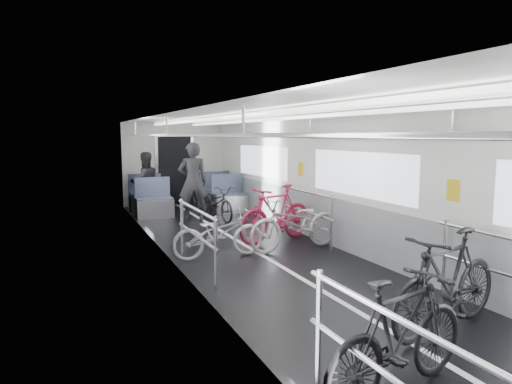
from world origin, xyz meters
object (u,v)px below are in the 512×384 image
(bike_aisle, at_px, (217,202))
(person_seated, at_px, (145,183))
(bike_right_near, at_px, (447,281))
(bike_left_far, at_px, (218,233))
(bike_right_far, at_px, (276,214))
(bike_right_mid, at_px, (296,223))
(person_standing, at_px, (193,182))
(bike_left_mid, at_px, (400,336))

(bike_aisle, distance_m, person_seated, 2.20)
(bike_right_near, bearing_deg, bike_left_far, -173.09)
(bike_left_far, relative_size, bike_right_far, 0.86)
(bike_aisle, relative_size, person_seated, 1.01)
(bike_left_far, height_order, bike_right_mid, bike_right_mid)
(bike_right_mid, bearing_deg, bike_left_far, -98.98)
(bike_right_mid, height_order, person_standing, person_standing)
(bike_left_mid, height_order, bike_aisle, bike_left_mid)
(bike_aisle, bearing_deg, bike_right_mid, -91.48)
(bike_left_far, height_order, person_standing, person_standing)
(bike_left_far, bearing_deg, bike_aisle, -16.96)
(bike_left_far, xyz_separation_m, person_standing, (0.51, 3.39, 0.53))
(person_standing, distance_m, person_seated, 1.76)
(bike_right_far, bearing_deg, bike_right_near, -19.35)
(bike_right_mid, bearing_deg, bike_left_mid, -24.55)
(bike_left_mid, xyz_separation_m, bike_left_far, (0.01, 4.45, -0.08))
(bike_left_mid, xyz_separation_m, person_seated, (-0.35, 9.37, 0.31))
(bike_right_near, bearing_deg, bike_right_far, 166.32)
(bike_right_far, bearing_deg, bike_left_far, -82.24)
(bike_left_mid, distance_m, person_standing, 7.87)
(bike_left_far, bearing_deg, bike_right_near, -160.06)
(bike_right_near, height_order, person_seated, person_seated)
(bike_aisle, xyz_separation_m, person_standing, (-0.57, 0.10, 0.51))
(bike_left_mid, height_order, bike_right_mid, bike_left_mid)
(bike_right_mid, relative_size, bike_aisle, 1.15)
(bike_right_far, bearing_deg, bike_right_mid, -14.79)
(bike_left_mid, distance_m, bike_left_far, 4.45)
(bike_left_mid, xyz_separation_m, bike_right_mid, (1.44, 4.38, -0.01))
(bike_right_mid, bearing_deg, bike_aisle, 179.64)
(bike_left_mid, xyz_separation_m, bike_right_far, (1.40, 5.11, 0.05))
(bike_left_far, relative_size, bike_right_mid, 0.85)
(bike_left_far, distance_m, person_standing, 3.47)
(bike_left_far, xyz_separation_m, person_seated, (-0.35, 4.92, 0.39))
(bike_left_far, relative_size, person_seated, 0.98)
(bike_right_far, distance_m, bike_aisle, 2.66)
(bike_right_near, xyz_separation_m, person_seated, (-1.61, 8.62, 0.27))
(bike_left_mid, distance_m, bike_right_near, 1.47)
(bike_right_mid, bearing_deg, person_standing, -171.48)
(bike_right_far, height_order, bike_aisle, bike_right_far)
(bike_right_far, bearing_deg, bike_aisle, 169.36)
(bike_right_near, distance_m, person_standing, 7.14)
(bike_right_far, bearing_deg, person_seated, -175.25)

